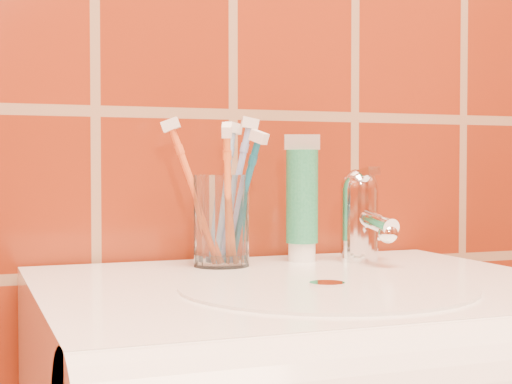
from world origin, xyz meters
name	(u,v)px	position (x,y,z in m)	size (l,w,h in m)	color
glass_tumbler	(221,220)	(-0.05, 1.11, 0.91)	(0.07, 0.07, 0.11)	white
toothpaste_tube	(302,202)	(0.07, 1.12, 0.93)	(0.05, 0.04, 0.16)	white
faucet	(361,212)	(0.14, 1.09, 0.91)	(0.05, 0.11, 0.12)	white
toothbrush_0	(228,198)	(-0.05, 1.08, 0.93)	(0.04, 0.08, 0.18)	orange
toothbrush_1	(225,194)	(-0.04, 1.13, 0.94)	(0.05, 0.04, 0.18)	#7AAAD9
toothbrush_2	(242,200)	(-0.02, 1.10, 0.93)	(0.05, 0.07, 0.17)	#0D5371
toothbrush_3	(195,194)	(-0.08, 1.11, 0.94)	(0.08, 0.05, 0.19)	#DD5C27
toothbrush_4	(235,192)	(-0.03, 1.12, 0.94)	(0.06, 0.03, 0.19)	#7C99DC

